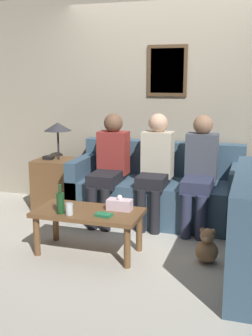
# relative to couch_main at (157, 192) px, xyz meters

# --- Properties ---
(ground_plane) EXTENTS (16.00, 16.00, 0.00)m
(ground_plane) POSITION_rel_couch_main_xyz_m (0.00, -0.50, -0.31)
(ground_plane) COLOR beige
(wall_back) EXTENTS (9.00, 0.08, 2.60)m
(wall_back) POSITION_rel_couch_main_xyz_m (0.00, 0.46, 0.99)
(wall_back) COLOR #9E937F
(wall_back) RESTS_ON ground_plane
(couch_main) EXTENTS (1.93, 0.85, 0.87)m
(couch_main) POSITION_rel_couch_main_xyz_m (0.00, 0.00, 0.00)
(couch_main) COLOR #385166
(couch_main) RESTS_ON ground_plane
(coffee_table) EXTENTS (1.00, 0.51, 0.42)m
(coffee_table) POSITION_rel_couch_main_xyz_m (-0.38, -1.18, 0.04)
(coffee_table) COLOR brown
(coffee_table) RESTS_ON ground_plane
(side_table_with_lamp) EXTENTS (0.46, 0.46, 1.09)m
(side_table_with_lamp) POSITION_rel_couch_main_xyz_m (-1.30, -0.02, 0.06)
(side_table_with_lamp) COLOR brown
(side_table_with_lamp) RESTS_ON ground_plane
(wine_bottle) EXTENTS (0.07, 0.07, 0.27)m
(wine_bottle) POSITION_rel_couch_main_xyz_m (-0.59, -1.32, 0.21)
(wine_bottle) COLOR #19421E
(wine_bottle) RESTS_ON coffee_table
(drinking_glass) EXTENTS (0.07, 0.07, 0.11)m
(drinking_glass) POSITION_rel_couch_main_xyz_m (-0.50, -1.34, 0.16)
(drinking_glass) COLOR silver
(drinking_glass) RESTS_ON coffee_table
(book_stack) EXTENTS (0.16, 0.11, 0.03)m
(book_stack) POSITION_rel_couch_main_xyz_m (-0.19, -1.28, 0.12)
(book_stack) COLOR #237547
(book_stack) RESTS_ON coffee_table
(tissue_box) EXTENTS (0.23, 0.12, 0.15)m
(tissue_box) POSITION_rel_couch_main_xyz_m (-0.11, -1.06, 0.16)
(tissue_box) COLOR silver
(tissue_box) RESTS_ON coffee_table
(person_left) EXTENTS (0.34, 0.66, 1.22)m
(person_left) POSITION_rel_couch_main_xyz_m (-0.51, -0.21, 0.36)
(person_left) COLOR black
(person_left) RESTS_ON ground_plane
(person_middle) EXTENTS (0.34, 0.58, 1.24)m
(person_middle) POSITION_rel_couch_main_xyz_m (0.02, -0.19, 0.37)
(person_middle) COLOR black
(person_middle) RESTS_ON ground_plane
(person_right) EXTENTS (0.34, 0.65, 1.23)m
(person_right) POSITION_rel_couch_main_xyz_m (0.51, -0.18, 0.36)
(person_right) COLOR #2D334C
(person_right) RESTS_ON ground_plane
(teddy_bear) EXTENTS (0.20, 0.20, 0.32)m
(teddy_bear) POSITION_rel_couch_main_xyz_m (0.71, -1.05, -0.18)
(teddy_bear) COLOR #A87A51
(teddy_bear) RESTS_ON ground_plane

